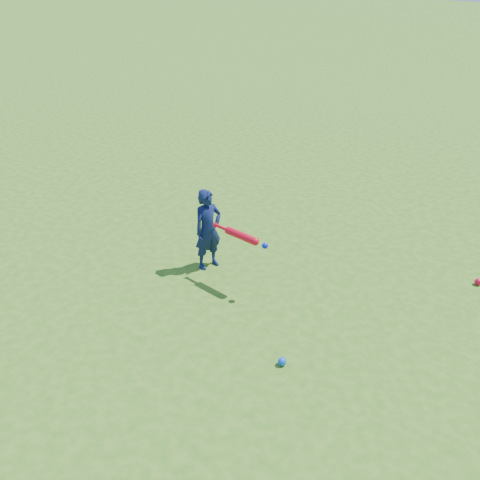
% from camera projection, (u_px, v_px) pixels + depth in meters
% --- Properties ---
extents(ground, '(80.00, 80.00, 0.00)m').
position_uv_depth(ground, '(193.00, 235.00, 7.15)').
color(ground, '#366B19').
rests_on(ground, ground).
extents(child, '(0.33, 0.41, 0.98)m').
position_uv_depth(child, '(208.00, 230.00, 6.22)').
color(child, '#0E1845').
rests_on(child, ground).
extents(ground_ball_red, '(0.08, 0.08, 0.08)m').
position_uv_depth(ground_ball_red, '(478.00, 282.00, 6.07)').
color(ground_ball_red, red).
rests_on(ground_ball_red, ground).
extents(ground_ball_blue, '(0.08, 0.08, 0.08)m').
position_uv_depth(ground_ball_blue, '(282.00, 362.00, 4.89)').
color(ground_ball_blue, blue).
rests_on(ground_ball_blue, ground).
extents(bat_swing, '(0.76, 0.15, 0.09)m').
position_uv_depth(bat_swing, '(243.00, 237.00, 5.78)').
color(bat_swing, red).
rests_on(bat_swing, ground).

